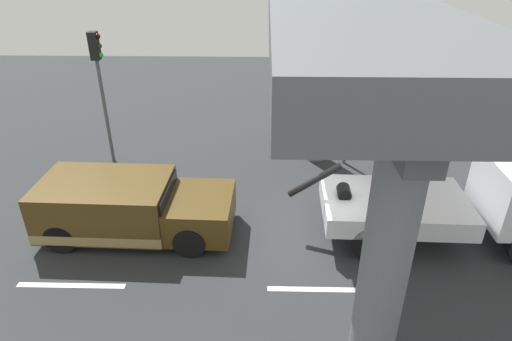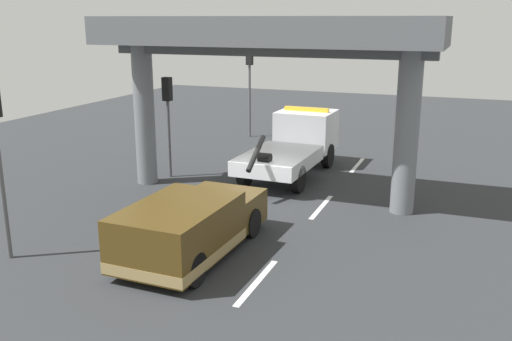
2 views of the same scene
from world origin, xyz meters
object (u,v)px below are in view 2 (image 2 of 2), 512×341
at_px(towed_van_green, 190,228).
at_px(traffic_light_far, 168,105).
at_px(tow_truck_white, 295,143).
at_px(traffic_light_mid, 250,72).

bearing_deg(towed_van_green, traffic_light_far, 33.18).
bearing_deg(tow_truck_white, traffic_light_mid, 36.26).
height_order(tow_truck_white, traffic_light_mid, traffic_light_mid).
relative_size(tow_truck_white, traffic_light_mid, 1.56).
relative_size(towed_van_green, traffic_light_far, 1.34).
relative_size(traffic_light_far, traffic_light_mid, 0.84).
bearing_deg(traffic_light_mid, traffic_light_far, 180.00).
bearing_deg(traffic_light_mid, towed_van_green, -163.97).
distance_m(tow_truck_white, traffic_light_far, 5.33).
bearing_deg(towed_van_green, traffic_light_mid, 16.03).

